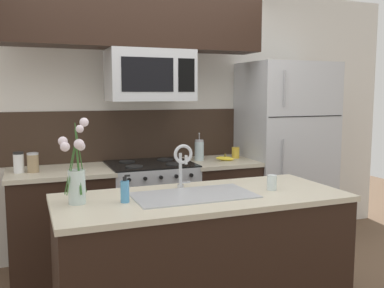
{
  "coord_description": "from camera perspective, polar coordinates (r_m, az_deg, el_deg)",
  "views": [
    {
      "loc": [
        -1.04,
        -2.8,
        1.56
      ],
      "look_at": [
        0.16,
        0.27,
        1.16
      ],
      "focal_mm": 40.0,
      "sensor_mm": 36.0,
      "label": 1
    }
  ],
  "objects": [
    {
      "name": "kitchen_sink",
      "position": [
        2.73,
        0.24,
        -8.31
      ],
      "size": [
        0.76,
        0.41,
        0.16
      ],
      "color": "#ADAFB5",
      "rests_on": "island_counter"
    },
    {
      "name": "coffee_tin",
      "position": [
        4.26,
        5.83,
        -1.16
      ],
      "size": [
        0.08,
        0.08,
        0.11
      ],
      "primitive_type": "cylinder",
      "color": "gold",
      "rests_on": "back_counter_right"
    },
    {
      "name": "splash_band",
      "position": [
        4.18,
        -6.82,
        1.22
      ],
      "size": [
        3.04,
        0.01,
        0.48
      ],
      "primitive_type": "cube",
      "color": "#332319",
      "rests_on": "rear_partition"
    },
    {
      "name": "banana_bunch",
      "position": [
        4.1,
        4.45,
        -1.94
      ],
      "size": [
        0.19,
        0.12,
        0.07
      ],
      "color": "yellow",
      "rests_on": "back_counter_right"
    },
    {
      "name": "sink_faucet",
      "position": [
        2.87,
        -1.26,
        -2.15
      ],
      "size": [
        0.14,
        0.14,
        0.31
      ],
      "color": "#B7BABF",
      "rests_on": "island_counter"
    },
    {
      "name": "french_press",
      "position": [
        4.11,
        0.97,
        -0.81
      ],
      "size": [
        0.09,
        0.09,
        0.27
      ],
      "color": "silver",
      "rests_on": "back_counter_right"
    },
    {
      "name": "drinking_glass",
      "position": [
        2.91,
        10.6,
        -5.08
      ],
      "size": [
        0.06,
        0.06,
        0.1
      ],
      "color": "silver",
      "rests_on": "island_counter"
    },
    {
      "name": "stove_range",
      "position": [
        4.0,
        -5.5,
        -9.07
      ],
      "size": [
        0.76,
        0.64,
        0.93
      ],
      "color": "#B7BABF",
      "rests_on": "ground"
    },
    {
      "name": "upper_cabinet_band",
      "position": [
        3.83,
        -7.13,
        16.91
      ],
      "size": [
        2.21,
        0.34,
        0.6
      ],
      "primitive_type": "cube",
      "color": "black"
    },
    {
      "name": "rear_partition",
      "position": [
        4.31,
        -3.17,
        3.42
      ],
      "size": [
        5.2,
        0.1,
        2.6
      ],
      "primitive_type": "cube",
      "color": "silver",
      "rests_on": "ground"
    },
    {
      "name": "microwave",
      "position": [
        3.83,
        -5.62,
        9.06
      ],
      "size": [
        0.74,
        0.4,
        0.44
      ],
      "color": "#B7BABF"
    },
    {
      "name": "back_counter_left",
      "position": [
        3.87,
        -17.04,
        -9.97
      ],
      "size": [
        0.86,
        0.65,
        0.91
      ],
      "color": "black",
      "rests_on": "ground"
    },
    {
      "name": "back_counter_right",
      "position": [
        4.23,
        3.63,
        -8.22
      ],
      "size": [
        0.65,
        0.65,
        0.91
      ],
      "color": "black",
      "rests_on": "ground"
    },
    {
      "name": "island_counter",
      "position": [
        2.88,
        1.32,
        -15.63
      ],
      "size": [
        1.84,
        0.78,
        0.91
      ],
      "color": "black",
      "rests_on": "ground"
    },
    {
      "name": "dish_soap_bottle",
      "position": [
        2.57,
        -8.94,
        -6.22
      ],
      "size": [
        0.06,
        0.05,
        0.16
      ],
      "color": "#4C93C6",
      "rests_on": "island_counter"
    },
    {
      "name": "refrigerator",
      "position": [
        4.51,
        12.12,
        -1.32
      ],
      "size": [
        0.86,
        0.74,
        1.85
      ],
      "color": "#B7BABF",
      "rests_on": "ground"
    },
    {
      "name": "flower_vase",
      "position": [
        2.58,
        -15.16,
        -4.15
      ],
      "size": [
        0.18,
        0.14,
        0.5
      ],
      "color": "silver",
      "rests_on": "island_counter"
    },
    {
      "name": "storage_jar_tall",
      "position": [
        3.74,
        -22.11,
        -2.29
      ],
      "size": [
        0.08,
        0.08,
        0.17
      ],
      "color": "silver",
      "rests_on": "back_counter_left"
    },
    {
      "name": "storage_jar_medium",
      "position": [
        3.72,
        -20.45,
        -2.33
      ],
      "size": [
        0.09,
        0.09,
        0.16
      ],
      "color": "#997F5B",
      "rests_on": "back_counter_left"
    }
  ]
}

